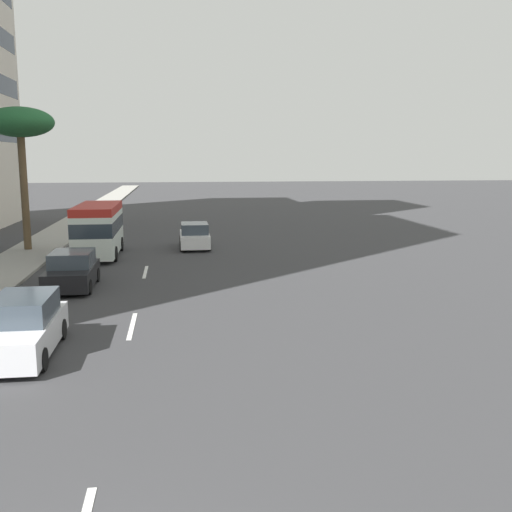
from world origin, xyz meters
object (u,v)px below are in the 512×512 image
object	(u,v)px
car_third	(23,328)
car_lead	(72,271)
car_second	(195,236)
minibus_fourth	(98,228)
palm_tree	(20,125)

from	to	relation	value
car_third	car_lead	bearing A→B (deg)	-179.51
car_second	minibus_fourth	distance (m)	6.11
palm_tree	car_lead	bearing A→B (deg)	-157.80
car_lead	car_third	world-z (taller)	car_third
car_lead	car_third	size ratio (longest dim) A/B	0.91
car_lead	car_third	bearing A→B (deg)	0.49
palm_tree	minibus_fourth	bearing A→B (deg)	-117.28
minibus_fourth	palm_tree	distance (m)	7.75
car_lead	palm_tree	xyz separation A→B (m)	(10.73, 4.38, 6.74)
car_lead	palm_tree	distance (m)	13.41
car_third	palm_tree	world-z (taller)	palm_tree
car_second	palm_tree	xyz separation A→B (m)	(-0.01, 10.08, 6.75)
car_lead	minibus_fourth	world-z (taller)	minibus_fourth
car_second	palm_tree	size ratio (longest dim) A/B	0.49
car_second	car_lead	bearing A→B (deg)	152.04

